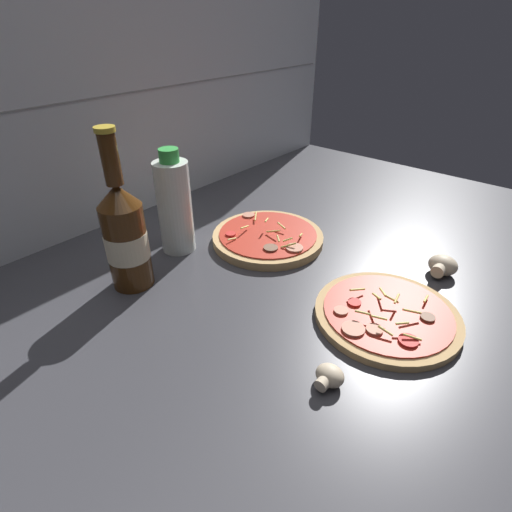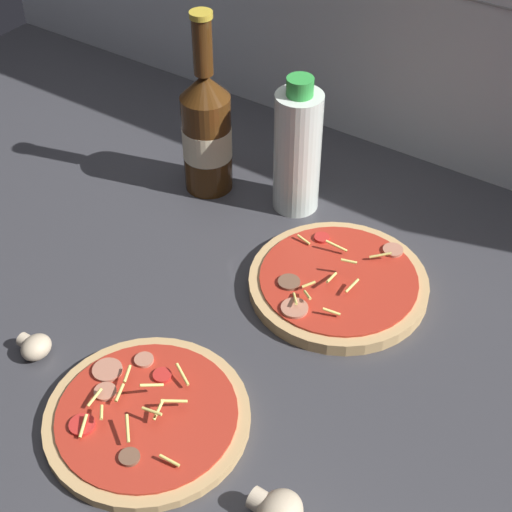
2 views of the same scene
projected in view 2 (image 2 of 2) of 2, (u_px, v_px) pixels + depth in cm
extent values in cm
cube|color=#38383D|center=(209.00, 307.00, 103.07)|extent=(160.00, 90.00, 2.50)
cylinder|color=tan|center=(147.00, 418.00, 87.55)|extent=(23.14, 23.14, 1.23)
cylinder|color=#B22D1E|center=(147.00, 414.00, 87.03)|extent=(20.36, 20.36, 0.30)
cylinder|color=red|center=(162.00, 375.00, 90.65)|extent=(2.20, 2.20, 0.40)
cylinder|color=brown|center=(129.00, 457.00, 82.41)|extent=(2.28, 2.28, 0.40)
cylinder|color=#B7755B|center=(107.00, 370.00, 91.24)|extent=(3.53, 3.53, 0.40)
cylinder|color=red|center=(82.00, 425.00, 85.48)|extent=(2.90, 2.90, 0.40)
cylinder|color=#B7755B|center=(102.00, 390.00, 89.08)|extent=(2.58, 2.58, 0.40)
cylinder|color=#B7755B|center=(144.00, 360.00, 92.40)|extent=(2.30, 2.30, 0.40)
cylinder|color=#EADB6B|center=(128.00, 428.00, 83.59)|extent=(2.35, 2.51, 1.19)
cylinder|color=#EADB6B|center=(158.00, 410.00, 85.59)|extent=(0.86, 2.49, 1.02)
cylinder|color=#EADB6B|center=(152.00, 385.00, 86.91)|extent=(2.00, 2.26, 1.12)
cylinder|color=#EADB6B|center=(152.00, 411.00, 84.76)|extent=(2.48, 0.74, 0.53)
cylinder|color=#EADB6B|center=(91.00, 395.00, 87.60)|extent=(0.40, 2.47, 0.88)
cylinder|color=#EADB6B|center=(169.00, 461.00, 81.64)|extent=(2.46, 0.60, 0.59)
cylinder|color=#EADB6B|center=(83.00, 426.00, 84.76)|extent=(1.50, 2.62, 0.87)
cylinder|color=#EADB6B|center=(120.00, 393.00, 87.71)|extent=(1.20, 2.39, 0.44)
cylinder|color=#EADB6B|center=(182.00, 374.00, 89.59)|extent=(2.90, 1.73, 0.96)
cylinder|color=#EADB6B|center=(127.00, 374.00, 89.36)|extent=(1.28, 2.30, 0.53)
cylinder|color=#EADB6B|center=(101.00, 412.00, 85.10)|extent=(1.57, 1.73, 0.52)
cylinder|color=#EADB6B|center=(174.00, 401.00, 86.40)|extent=(2.49, 2.22, 0.92)
cylinder|color=tan|center=(338.00, 284.00, 103.31)|extent=(23.69, 23.69, 1.77)
cylinder|color=#B22D1E|center=(339.00, 278.00, 102.62)|extent=(20.85, 20.85, 0.30)
cylinder|color=#B7755B|center=(393.00, 250.00, 106.24)|extent=(2.77, 2.77, 0.40)
cylinder|color=red|center=(322.00, 238.00, 108.19)|extent=(2.16, 2.16, 0.40)
cylinder|color=brown|center=(289.00, 282.00, 101.53)|extent=(2.92, 2.92, 0.40)
cylinder|color=#B7755B|center=(294.00, 308.00, 98.01)|extent=(3.48, 3.48, 0.40)
cylinder|color=#EADB6B|center=(295.00, 299.00, 98.60)|extent=(2.10, 2.60, 1.36)
cylinder|color=#EADB6B|center=(304.00, 240.00, 107.50)|extent=(2.20, 0.63, 0.76)
cylinder|color=#EADB6B|center=(336.00, 246.00, 105.54)|extent=(3.14, 0.97, 1.16)
cylinder|color=#EADB6B|center=(331.00, 278.00, 100.93)|extent=(0.80, 3.31, 1.49)
cylinder|color=#EADB6B|center=(352.00, 286.00, 99.65)|extent=(0.82, 2.56, 0.90)
cylinder|color=#EADB6B|center=(349.00, 261.00, 101.21)|extent=(2.10, 1.14, 0.57)
cylinder|color=#EADB6B|center=(381.00, 255.00, 104.36)|extent=(2.65, 2.00, 1.02)
cylinder|color=#EADB6B|center=(331.00, 312.00, 96.80)|extent=(2.26, 1.15, 0.91)
cylinder|color=#EADB6B|center=(307.00, 295.00, 98.54)|extent=(1.82, 1.56, 0.86)
cylinder|color=#EADB6B|center=(309.00, 284.00, 99.98)|extent=(1.48, 1.66, 0.79)
cylinder|color=#47280F|center=(207.00, 143.00, 115.91)|extent=(7.29, 7.29, 15.43)
cone|color=#47280F|center=(204.00, 86.00, 109.54)|extent=(7.29, 7.29, 3.69)
cylinder|color=#47280F|center=(202.00, 46.00, 105.58)|extent=(2.77, 2.77, 8.20)
cylinder|color=gold|center=(201.00, 15.00, 102.58)|extent=(3.19, 3.19, 0.80)
cylinder|color=beige|center=(207.00, 141.00, 115.70)|extent=(7.37, 7.37, 4.94)
cylinder|color=silver|center=(297.00, 153.00, 111.27)|extent=(6.79, 6.79, 18.58)
cylinder|color=green|center=(300.00, 87.00, 104.25)|extent=(3.74, 3.74, 2.53)
cylinder|color=beige|center=(27.00, 342.00, 94.99)|extent=(1.78, 1.78, 1.78)
ellipsoid|color=#C6B293|center=(36.00, 347.00, 94.34)|extent=(3.37, 3.96, 2.77)
cylinder|color=beige|center=(262.00, 502.00, 78.33)|extent=(2.38, 2.38, 2.38)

